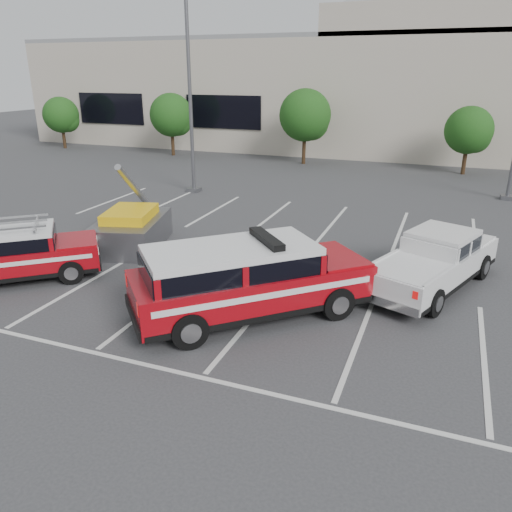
{
  "coord_description": "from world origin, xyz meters",
  "views": [
    {
      "loc": [
        4.15,
        -10.53,
        5.89
      ],
      "look_at": [
        -0.53,
        1.58,
        1.05
      ],
      "focal_mm": 35.0,
      "sensor_mm": 36.0,
      "label": 1
    }
  ],
  "objects_px": {
    "tree_far_left": "(62,116)",
    "tree_mid_left": "(306,117)",
    "tree_mid_right": "(470,132)",
    "light_pole_left": "(190,86)",
    "utility_rig": "(128,230)",
    "white_pickup": "(433,266)",
    "fire_chief_suv": "(248,285)",
    "ladder_suv": "(14,257)",
    "tree_left": "(173,117)",
    "convention_building": "(405,87)"
  },
  "relations": [
    {
      "from": "convention_building",
      "to": "tree_mid_right",
      "type": "height_order",
      "value": "convention_building"
    },
    {
      "from": "convention_building",
      "to": "fire_chief_suv",
      "type": "relative_size",
      "value": 10.31
    },
    {
      "from": "tree_mid_right",
      "to": "utility_rig",
      "type": "height_order",
      "value": "tree_mid_right"
    },
    {
      "from": "light_pole_left",
      "to": "ladder_suv",
      "type": "relative_size",
      "value": 2.21
    },
    {
      "from": "convention_building",
      "to": "tree_mid_left",
      "type": "bearing_deg",
      "value": -117.4
    },
    {
      "from": "fire_chief_suv",
      "to": "ladder_suv",
      "type": "xyz_separation_m",
      "value": [
        -7.31,
        -0.35,
        -0.14
      ]
    },
    {
      "from": "tree_mid_left",
      "to": "utility_rig",
      "type": "distance_m",
      "value": 18.79
    },
    {
      "from": "tree_left",
      "to": "utility_rig",
      "type": "xyz_separation_m",
      "value": [
        8.8,
        -18.59,
        -2.16
      ]
    },
    {
      "from": "convention_building",
      "to": "utility_rig",
      "type": "relative_size",
      "value": 14.81
    },
    {
      "from": "tree_mid_right",
      "to": "fire_chief_suv",
      "type": "relative_size",
      "value": 0.69
    },
    {
      "from": "white_pickup",
      "to": "utility_rig",
      "type": "height_order",
      "value": "utility_rig"
    },
    {
      "from": "convention_building",
      "to": "tree_far_left",
      "type": "relative_size",
      "value": 15.04
    },
    {
      "from": "tree_mid_right",
      "to": "tree_mid_left",
      "type": "bearing_deg",
      "value": 180.0
    },
    {
      "from": "light_pole_left",
      "to": "fire_chief_suv",
      "type": "bearing_deg",
      "value": -56.69
    },
    {
      "from": "tree_mid_left",
      "to": "fire_chief_suv",
      "type": "xyz_separation_m",
      "value": [
        4.74,
        -21.96,
        -2.19
      ]
    },
    {
      "from": "convention_building",
      "to": "tree_mid_left",
      "type": "distance_m",
      "value": 11.19
    },
    {
      "from": "tree_far_left",
      "to": "light_pole_left",
      "type": "bearing_deg",
      "value": -30.71
    },
    {
      "from": "tree_far_left",
      "to": "tree_mid_right",
      "type": "height_order",
      "value": "same"
    },
    {
      "from": "light_pole_left",
      "to": "utility_rig",
      "type": "xyz_separation_m",
      "value": [
        1.9,
        -8.54,
        -4.58
      ]
    },
    {
      "from": "fire_chief_suv",
      "to": "ladder_suv",
      "type": "bearing_deg",
      "value": -130.06
    },
    {
      "from": "light_pole_left",
      "to": "utility_rig",
      "type": "distance_m",
      "value": 9.88
    },
    {
      "from": "tree_mid_left",
      "to": "utility_rig",
      "type": "bearing_deg",
      "value": -93.68
    },
    {
      "from": "tree_mid_right",
      "to": "fire_chief_suv",
      "type": "xyz_separation_m",
      "value": [
        -5.26,
        -21.96,
        -1.65
      ]
    },
    {
      "from": "tree_mid_right",
      "to": "light_pole_left",
      "type": "relative_size",
      "value": 0.39
    },
    {
      "from": "tree_mid_right",
      "to": "ladder_suv",
      "type": "relative_size",
      "value": 0.86
    },
    {
      "from": "tree_far_left",
      "to": "utility_rig",
      "type": "relative_size",
      "value": 0.98
    },
    {
      "from": "convention_building",
      "to": "fire_chief_suv",
      "type": "height_order",
      "value": "convention_building"
    },
    {
      "from": "white_pickup",
      "to": "convention_building",
      "type": "bearing_deg",
      "value": 119.34
    },
    {
      "from": "tree_far_left",
      "to": "white_pickup",
      "type": "xyz_separation_m",
      "value": [
        29.01,
        -18.39,
        -1.87
      ]
    },
    {
      "from": "tree_mid_right",
      "to": "ladder_suv",
      "type": "bearing_deg",
      "value": -119.4
    },
    {
      "from": "fire_chief_suv",
      "to": "tree_mid_left",
      "type": "bearing_deg",
      "value": 149.35
    },
    {
      "from": "light_pole_left",
      "to": "white_pickup",
      "type": "distance_m",
      "value": 15.39
    },
    {
      "from": "tree_mid_right",
      "to": "white_pickup",
      "type": "relative_size",
      "value": 0.72
    },
    {
      "from": "convention_building",
      "to": "ladder_suv",
      "type": "xyz_separation_m",
      "value": [
        -7.66,
        -32.13,
        -4.0
      ]
    },
    {
      "from": "tree_left",
      "to": "tree_mid_left",
      "type": "relative_size",
      "value": 0.91
    },
    {
      "from": "convention_building",
      "to": "light_pole_left",
      "type": "relative_size",
      "value": 5.86
    },
    {
      "from": "fire_chief_suv",
      "to": "tree_mid_right",
      "type": "bearing_deg",
      "value": 123.7
    },
    {
      "from": "tree_mid_left",
      "to": "white_pickup",
      "type": "distance_m",
      "value": 20.62
    },
    {
      "from": "fire_chief_suv",
      "to": "ladder_suv",
      "type": "distance_m",
      "value": 7.32
    },
    {
      "from": "tree_left",
      "to": "tree_mid_left",
      "type": "height_order",
      "value": "tree_mid_left"
    },
    {
      "from": "tree_far_left",
      "to": "ladder_suv",
      "type": "bearing_deg",
      "value": -52.01
    },
    {
      "from": "white_pickup",
      "to": "ladder_suv",
      "type": "bearing_deg",
      "value": -139.88
    },
    {
      "from": "white_pickup",
      "to": "tree_far_left",
      "type": "bearing_deg",
      "value": 169.05
    },
    {
      "from": "tree_far_left",
      "to": "tree_mid_left",
      "type": "xyz_separation_m",
      "value": [
        20.0,
        0.0,
        0.54
      ]
    },
    {
      "from": "utility_rig",
      "to": "convention_building",
      "type": "bearing_deg",
      "value": 61.65
    },
    {
      "from": "tree_far_left",
      "to": "fire_chief_suv",
      "type": "bearing_deg",
      "value": -41.6
    },
    {
      "from": "tree_mid_left",
      "to": "tree_mid_right",
      "type": "bearing_deg",
      "value": -0.0
    },
    {
      "from": "convention_building",
      "to": "utility_rig",
      "type": "xyz_separation_m",
      "value": [
        -6.29,
        -28.41,
        -4.11
      ]
    },
    {
      "from": "white_pickup",
      "to": "fire_chief_suv",
      "type": "bearing_deg",
      "value": -118.72
    },
    {
      "from": "tree_left",
      "to": "ladder_suv",
      "type": "distance_m",
      "value": 23.61
    }
  ]
}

